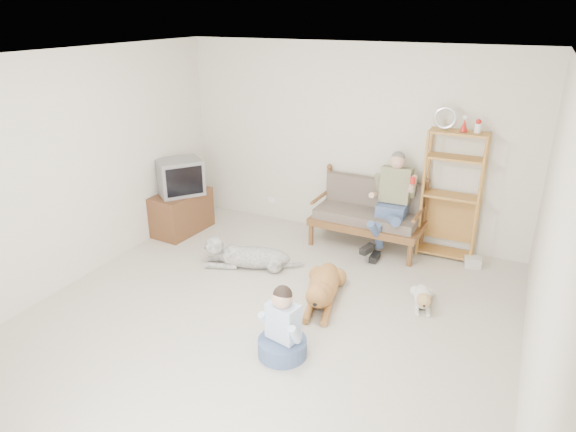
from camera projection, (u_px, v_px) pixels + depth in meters
The scene contains 16 objects.
floor at pixel (260, 326), 5.38m from camera, with size 5.50×5.50×0.00m, color silver.
ceiling at pixel (254, 58), 4.36m from camera, with size 5.50×5.50×0.00m, color silver.
wall_back at pixel (351, 143), 7.17m from camera, with size 5.00×5.00×0.00m, color beige.
wall_left at pixel (65, 173), 5.86m from camera, with size 5.50×5.50×0.00m, color beige.
wall_right at pixel (548, 257), 3.88m from camera, with size 5.50×5.50×0.00m, color beige.
loveseat at pixel (369, 212), 7.06m from camera, with size 1.52×0.75×0.95m.
man at pixel (388, 210), 6.73m from camera, with size 0.52×0.75×1.21m.
etagere at pixel (451, 194), 6.62m from camera, with size 0.75×0.33×1.99m.
book_stack at pixel (473, 262), 6.60m from camera, with size 0.20×0.15×0.13m, color silver.
tv_stand at pixel (181, 212), 7.57m from camera, with size 0.58×0.94×0.60m.
crt_tv at pixel (180, 177), 7.35m from camera, with size 0.75×0.78×0.50m.
wall_outlet at pixel (272, 200), 8.05m from camera, with size 0.12×0.02×0.08m, color white.
golden_retriever at pixel (323, 288), 5.79m from camera, with size 0.53×1.33×0.41m.
shaggy_dog at pixel (245, 255), 6.56m from camera, with size 1.28×0.61×0.40m.
terrier at pixel (423, 298), 5.71m from camera, with size 0.29×0.66×0.25m.
child at pixel (283, 331), 4.85m from camera, with size 0.47×0.47×0.75m.
Camera 1 is at (2.21, -3.99, 3.10)m, focal length 32.00 mm.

